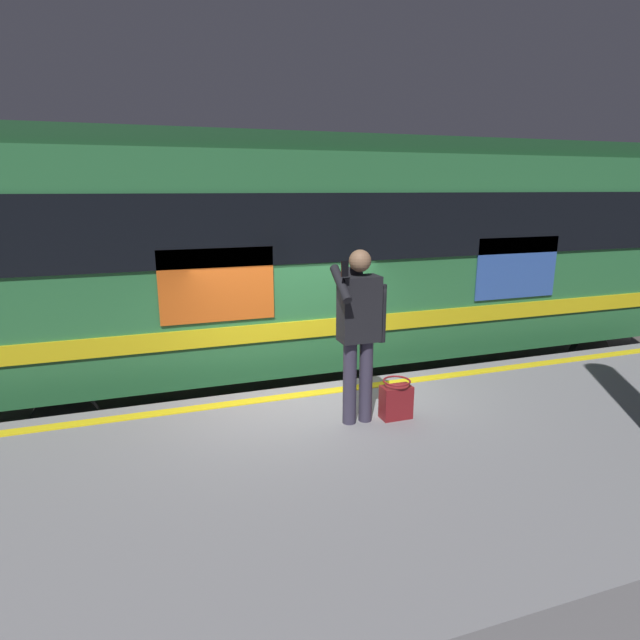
% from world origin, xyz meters
% --- Properties ---
extents(ground_plane, '(24.13, 24.13, 0.00)m').
position_xyz_m(ground_plane, '(0.00, 0.00, 0.00)').
color(ground_plane, '#4C4742').
extents(platform, '(13.34, 3.88, 1.09)m').
position_xyz_m(platform, '(0.00, 1.94, 0.55)').
color(platform, gray).
rests_on(platform, ground).
extents(safety_line, '(13.07, 0.16, 0.01)m').
position_xyz_m(safety_line, '(0.00, 0.30, 1.10)').
color(safety_line, yellow).
rests_on(safety_line, platform).
extents(track_rail_near, '(17.34, 0.08, 0.16)m').
position_xyz_m(track_rail_near, '(0.00, -1.32, 0.08)').
color(track_rail_near, slate).
rests_on(track_rail_near, ground).
extents(track_rail_far, '(17.34, 0.08, 0.16)m').
position_xyz_m(track_rail_far, '(0.00, -2.76, 0.08)').
color(track_rail_far, slate).
rests_on(track_rail_far, ground).
extents(train_carriage, '(12.95, 2.76, 4.02)m').
position_xyz_m(train_carriage, '(-1.35, -2.04, 2.55)').
color(train_carriage, '#2D723F').
rests_on(train_carriage, ground).
extents(passenger, '(0.57, 0.55, 1.81)m').
position_xyz_m(passenger, '(-0.23, 1.17, 2.16)').
color(passenger, '#383347').
rests_on(passenger, platform).
extents(handbag, '(0.32, 0.30, 0.43)m').
position_xyz_m(handbag, '(-0.65, 1.23, 1.29)').
color(handbag, maroon).
rests_on(handbag, platform).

